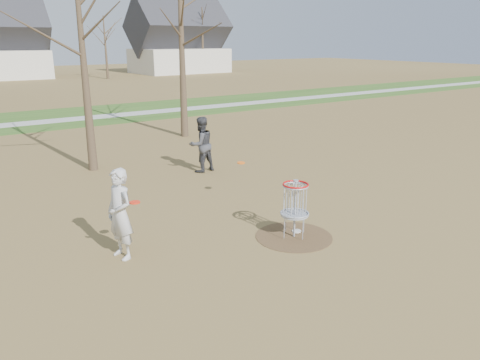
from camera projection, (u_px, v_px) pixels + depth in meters
name	position (u px, v px, depth m)	size (l,w,h in m)	color
ground	(294.00, 237.00, 10.94)	(160.00, 160.00, 0.00)	brown
green_band	(60.00, 118.00, 27.52)	(160.00, 8.00, 0.01)	#2D5119
footpath	(65.00, 120.00, 26.73)	(160.00, 1.50, 0.01)	#9E9E99
dirt_circle	(294.00, 236.00, 10.94)	(1.80, 1.80, 0.01)	#47331E
player_standing	(120.00, 214.00, 9.65)	(0.71, 0.46, 1.94)	silver
player_throwing	(201.00, 145.00, 16.08)	(0.93, 0.73, 1.92)	#38393E
disc_grounded	(297.00, 231.00, 11.21)	(0.22, 0.22, 0.02)	silver
discs_in_play	(198.00, 179.00, 11.38)	(4.04, 1.92, 0.13)	#FF640D
disc_golf_basket	(295.00, 200.00, 10.68)	(0.64, 0.64, 1.35)	#9EA3AD
bare_trees	(28.00, 28.00, 38.62)	(52.62, 44.98, 9.00)	#382B1E
houses_row	(24.00, 48.00, 53.76)	(56.51, 10.01, 7.26)	silver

